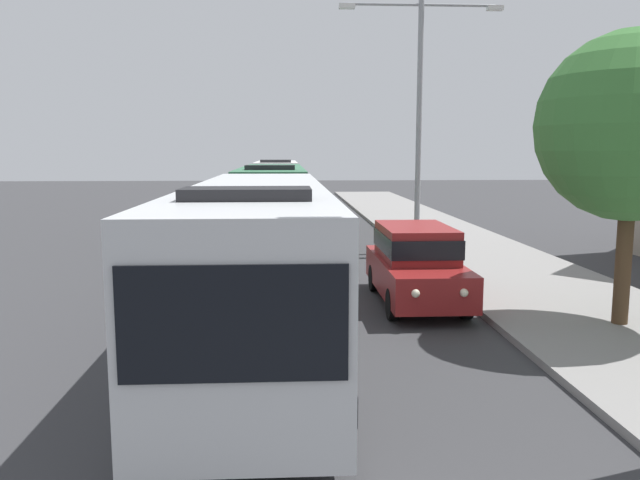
# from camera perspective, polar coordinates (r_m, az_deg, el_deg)

# --- Properties ---
(bus_lead) EXTENTS (2.58, 12.40, 3.21)m
(bus_lead) POSITION_cam_1_polar(r_m,az_deg,el_deg) (12.48, -5.53, -1.29)
(bus_lead) COLOR silver
(bus_lead) RESTS_ON ground_plane
(bus_second_in_line) EXTENTS (2.58, 12.43, 3.21)m
(bus_second_in_line) POSITION_cam_1_polar(r_m,az_deg,el_deg) (26.34, -4.31, 3.62)
(bus_second_in_line) COLOR #33724C
(bus_second_in_line) RESTS_ON ground_plane
(bus_middle) EXTENTS (2.58, 10.57, 3.21)m
(bus_middle) POSITION_cam_1_polar(r_m,az_deg,el_deg) (39.74, -3.94, 5.10)
(bus_middle) COLOR silver
(bus_middle) RESTS_ON ground_plane
(white_suv) EXTENTS (1.86, 4.83, 1.90)m
(white_suv) POSITION_cam_1_polar(r_m,az_deg,el_deg) (15.59, 8.63, -1.93)
(white_suv) COLOR maroon
(white_suv) RESTS_ON ground_plane
(streetlamp_mid) EXTENTS (5.86, 0.28, 8.88)m
(streetlamp_mid) POSITION_cam_1_polar(r_m,az_deg,el_deg) (23.63, 8.95, 12.37)
(streetlamp_mid) COLOR gray
(streetlamp_mid) RESTS_ON sidewalk
(roadside_tree) EXTENTS (3.82, 3.82, 5.95)m
(roadside_tree) POSITION_cam_1_polar(r_m,az_deg,el_deg) (14.25, 26.35, 9.13)
(roadside_tree) COLOR #4C3823
(roadside_tree) RESTS_ON sidewalk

